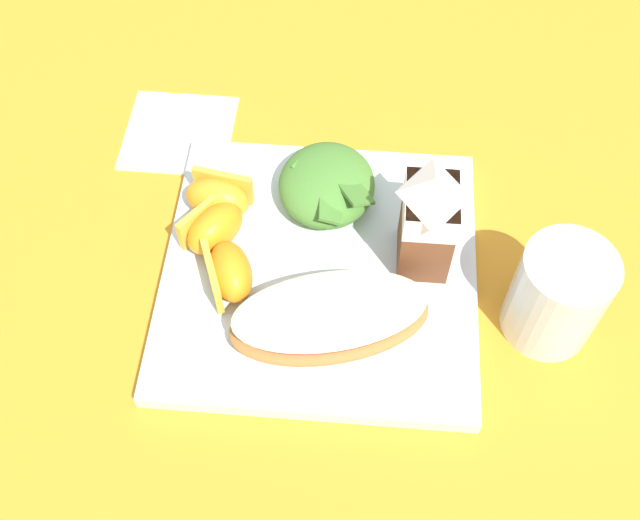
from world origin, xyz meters
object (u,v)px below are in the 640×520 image
green_salad_pile (326,184)px  drinking_clear_cup (558,295)px  orange_wedge_middle (214,227)px  orange_wedge_front (218,197)px  paper_napkin (179,132)px  cheesy_pizza_bread (330,318)px  orange_wedge_rear (229,272)px  white_plate (320,271)px  milk_carton (429,217)px

green_salad_pile → drinking_clear_cup: bearing=61.1°
drinking_clear_cup → orange_wedge_middle: bearing=-100.3°
orange_wedge_front → paper_napkin: 0.13m
cheesy_pizza_bread → paper_napkin: cheesy_pizza_bread is taller
orange_wedge_front → orange_wedge_middle: 0.03m
cheesy_pizza_bread → orange_wedge_rear: size_ratio=2.68×
orange_wedge_middle → green_salad_pile: bearing=120.3°
white_plate → paper_napkin: bearing=-135.3°
orange_wedge_front → orange_wedge_middle: size_ratio=0.94×
cheesy_pizza_bread → orange_wedge_middle: 0.14m
orange_wedge_front → orange_wedge_rear: size_ratio=0.95×
cheesy_pizza_bread → orange_wedge_middle: orange_wedge_middle is taller
milk_carton → orange_wedge_front: 0.20m
orange_wedge_rear → drinking_clear_cup: size_ratio=0.72×
white_plate → milk_carton: (-0.02, 0.09, 0.07)m
milk_carton → orange_wedge_rear: 0.18m
paper_napkin → drinking_clear_cup: drinking_clear_cup is taller
orange_wedge_rear → drinking_clear_cup: bearing=88.4°
orange_wedge_middle → milk_carton: bearing=89.2°
drinking_clear_cup → cheesy_pizza_bread: bearing=-81.1°
white_plate → orange_wedge_middle: bearing=-102.2°
orange_wedge_rear → paper_napkin: bearing=-156.1°
milk_carton → drinking_clear_cup: bearing=64.9°
milk_carton → paper_napkin: 0.30m
white_plate → orange_wedge_middle: (-0.02, -0.10, 0.03)m
paper_napkin → orange_wedge_middle: bearing=24.1°
cheesy_pizza_bread → white_plate: bearing=-168.1°
green_salad_pile → milk_carton: size_ratio=0.95×
cheesy_pizza_bread → paper_napkin: (-0.22, -0.17, -0.03)m
white_plate → cheesy_pizza_bread: bearing=11.9°
orange_wedge_middle → drinking_clear_cup: drinking_clear_cup is taller
orange_wedge_front → paper_napkin: (-0.11, -0.06, -0.03)m
orange_wedge_front → paper_napkin: orange_wedge_front is taller
green_salad_pile → orange_wedge_front: size_ratio=1.59×
cheesy_pizza_bread → orange_wedge_middle: (-0.08, -0.11, 0.00)m
white_plate → drinking_clear_cup: size_ratio=2.92×
green_salad_pile → orange_wedge_middle: size_ratio=1.50×
orange_wedge_front → drinking_clear_cup: (0.09, 0.30, 0.01)m
cheesy_pizza_bread → orange_wedge_rear: (-0.04, -0.09, 0.00)m
green_salad_pile → orange_wedge_rear: size_ratio=1.51×
orange_wedge_front → orange_wedge_rear: bearing=14.9°
green_salad_pile → paper_napkin: size_ratio=0.95×
white_plate → drinking_clear_cup: bearing=80.6°
orange_wedge_middle → orange_wedge_rear: 0.05m
white_plate → orange_wedge_rear: (0.03, -0.08, 0.03)m
white_plate → orange_wedge_rear: bearing=-71.8°
paper_napkin → drinking_clear_cup: 0.41m
orange_wedge_middle → orange_wedge_rear: (0.05, 0.02, 0.00)m
drinking_clear_cup → green_salad_pile: bearing=-118.9°
cheesy_pizza_bread → green_salad_pile: bearing=-174.4°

